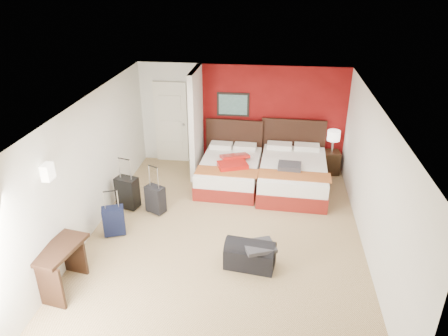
% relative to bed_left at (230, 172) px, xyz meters
% --- Properties ---
extents(ground, '(6.50, 6.50, 0.00)m').
position_rel_bed_left_xyz_m(ground, '(0.15, -2.07, -0.28)').
color(ground, tan).
rests_on(ground, ground).
extents(room_walls, '(5.02, 6.52, 2.50)m').
position_rel_bed_left_xyz_m(room_walls, '(-1.25, -0.65, 0.97)').
color(room_walls, silver).
rests_on(room_walls, ground).
extents(red_accent_panel, '(3.50, 0.04, 2.50)m').
position_rel_bed_left_xyz_m(red_accent_panel, '(0.90, 1.16, 0.97)').
color(red_accent_panel, maroon).
rests_on(red_accent_panel, ground).
extents(partition_wall, '(0.12, 1.20, 2.50)m').
position_rel_bed_left_xyz_m(partition_wall, '(-0.85, 0.54, 0.97)').
color(partition_wall, silver).
rests_on(partition_wall, ground).
extents(entry_door, '(0.82, 0.06, 2.05)m').
position_rel_bed_left_xyz_m(entry_door, '(-1.60, 1.13, 0.74)').
color(entry_door, silver).
rests_on(entry_door, ground).
extents(bed_left, '(1.40, 1.94, 0.56)m').
position_rel_bed_left_xyz_m(bed_left, '(0.00, 0.00, 0.00)').
color(bed_left, silver).
rests_on(bed_left, ground).
extents(bed_right, '(1.54, 2.14, 0.63)m').
position_rel_bed_left_xyz_m(bed_right, '(1.43, -0.07, 0.03)').
color(bed_right, white).
rests_on(bed_right, ground).
extents(red_suitcase_open, '(0.89, 1.03, 0.11)m').
position_rel_bed_left_xyz_m(red_suitcase_open, '(0.10, -0.10, 0.34)').
color(red_suitcase_open, '#B5150F').
rests_on(red_suitcase_open, bed_left).
extents(jacket_bundle, '(0.51, 0.42, 0.12)m').
position_rel_bed_left_xyz_m(jacket_bundle, '(1.33, -0.37, 0.40)').
color(jacket_bundle, '#3E3D43').
rests_on(jacket_bundle, bed_right).
extents(nightstand, '(0.43, 0.43, 0.55)m').
position_rel_bed_left_xyz_m(nightstand, '(2.35, 0.86, -0.01)').
color(nightstand, black).
rests_on(nightstand, ground).
extents(table_lamp, '(0.39, 0.39, 0.53)m').
position_rel_bed_left_xyz_m(table_lamp, '(2.35, 0.86, 0.54)').
color(table_lamp, white).
rests_on(table_lamp, nightstand).
extents(suitcase_black, '(0.49, 0.38, 0.66)m').
position_rel_bed_left_xyz_m(suitcase_black, '(-1.96, -1.33, 0.05)').
color(suitcase_black, black).
rests_on(suitcase_black, ground).
extents(suitcase_charcoal, '(0.44, 0.38, 0.56)m').
position_rel_bed_left_xyz_m(suitcase_charcoal, '(-1.35, -1.45, -0.00)').
color(suitcase_charcoal, black).
rests_on(suitcase_charcoal, ground).
extents(suitcase_navy, '(0.45, 0.36, 0.54)m').
position_rel_bed_left_xyz_m(suitcase_navy, '(-1.90, -2.31, -0.01)').
color(suitcase_navy, black).
rests_on(suitcase_navy, ground).
extents(duffel_bag, '(0.87, 0.54, 0.41)m').
position_rel_bed_left_xyz_m(duffel_bag, '(0.67, -2.92, -0.07)').
color(duffel_bag, black).
rests_on(duffel_bag, ground).
extents(jacket_draped, '(0.60, 0.56, 0.06)m').
position_rel_bed_left_xyz_m(jacket_draped, '(0.82, -2.97, 0.16)').
color(jacket_draped, '#333237').
rests_on(jacket_draped, duffel_bag).
extents(desk, '(0.62, 0.99, 0.77)m').
position_rel_bed_left_xyz_m(desk, '(-2.14, -3.82, 0.10)').
color(desk, black).
rests_on(desk, ground).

